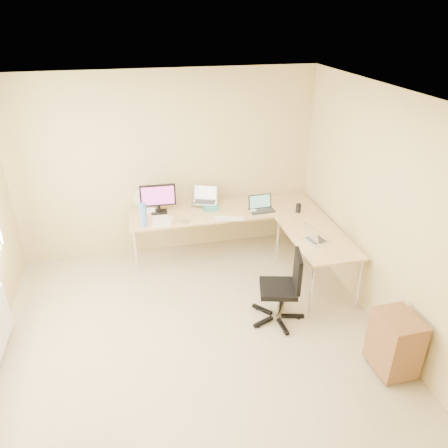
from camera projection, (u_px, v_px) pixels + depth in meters
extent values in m
plane|color=tan|center=(197.00, 349.00, 4.61)|extent=(4.50, 4.50, 0.00)
plane|color=white|center=(188.00, 103.00, 3.42)|extent=(4.50, 4.50, 0.00)
plane|color=tan|center=(167.00, 166.00, 5.97)|extent=(4.50, 0.00, 4.50)
plane|color=tan|center=(393.00, 222.00, 4.43)|extent=(0.00, 4.50, 4.50)
cube|color=tan|center=(224.00, 233.00, 6.19)|extent=(2.65, 0.70, 0.73)
cube|color=tan|center=(315.00, 260.00, 5.51)|extent=(0.70, 1.30, 0.73)
cube|color=black|center=(158.00, 199.00, 5.85)|extent=(0.49, 0.18, 0.42)
cube|color=teal|center=(210.00, 206.00, 6.08)|extent=(0.21, 0.28, 0.05)
cube|color=#B3B5D1|center=(205.00, 195.00, 6.07)|extent=(0.43, 0.38, 0.23)
cube|color=black|center=(262.00, 204.00, 5.95)|extent=(0.35, 0.27, 0.21)
cube|color=silver|center=(229.00, 218.00, 5.76)|extent=(0.41, 0.21, 0.02)
ellipsoid|color=silver|center=(253.00, 211.00, 5.96)|extent=(0.12, 0.10, 0.04)
imported|color=silver|center=(170.00, 220.00, 5.63)|extent=(0.10, 0.10, 0.09)
cylinder|color=#B3B5C1|center=(185.00, 222.00, 5.67)|extent=(0.13, 0.13, 0.03)
cylinder|color=#4875CB|center=(144.00, 215.00, 5.51)|extent=(0.12, 0.12, 0.32)
cube|color=silver|center=(161.00, 221.00, 5.70)|extent=(0.27, 0.36, 0.01)
cube|color=white|center=(148.00, 209.00, 5.97)|extent=(0.24, 0.19, 0.08)
cylinder|color=silver|center=(143.00, 201.00, 5.91)|extent=(0.29, 0.29, 0.32)
cylinder|color=black|center=(298.00, 208.00, 5.93)|extent=(0.08, 0.08, 0.12)
cube|color=silver|center=(317.00, 233.00, 5.19)|extent=(0.36, 0.31, 0.20)
cube|color=black|center=(278.00, 283.00, 4.83)|extent=(0.65, 0.65, 0.89)
cube|color=brown|center=(395.00, 343.00, 4.18)|extent=(0.37, 0.45, 0.61)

